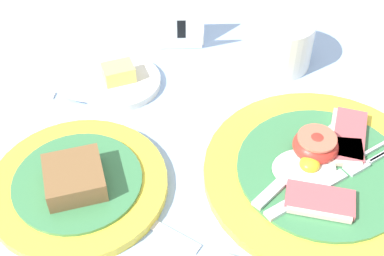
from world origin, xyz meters
TOP-DOWN VIEW (x-y plane):
  - ground_plane at (0.00, 0.00)m, footprint 3.00×3.00m
  - breakfast_plate at (0.12, -0.01)m, footprint 0.27×0.27m
  - bread_plate at (-0.15, 0.02)m, footprint 0.20×0.20m
  - sugar_cup at (0.13, 0.21)m, footprint 0.09×0.09m
  - butter_dish at (-0.10, 0.19)m, footprint 0.11×0.11m
  - number_card at (-0.00, 0.26)m, footprint 0.06×0.05m
  - teaspoon_by_saucer at (-0.16, 0.17)m, footprint 0.19×0.07m

SIDE VIEW (x-z plane):
  - ground_plane at x=0.00m, z-range 0.00..0.00m
  - teaspoon_by_saucer at x=-0.16m, z-range 0.00..0.01m
  - butter_dish at x=-0.10m, z-range -0.01..0.02m
  - breakfast_plate at x=0.12m, z-range -0.01..0.03m
  - bread_plate at x=-0.15m, z-range -0.01..0.03m
  - sugar_cup at x=0.13m, z-range 0.00..0.07m
  - number_card at x=0.00m, z-range 0.00..0.07m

